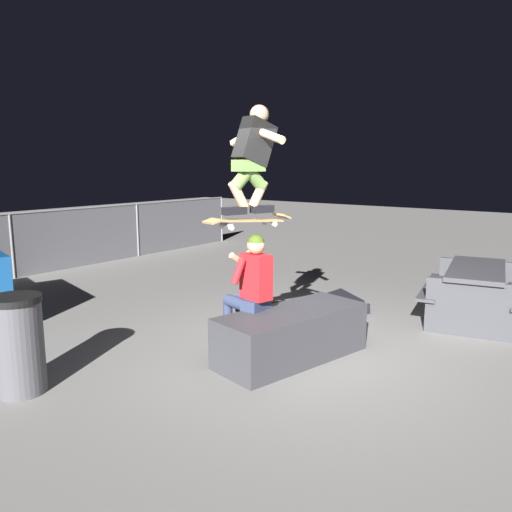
{
  "coord_description": "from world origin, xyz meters",
  "views": [
    {
      "loc": [
        -4.72,
        -2.9,
        2.14
      ],
      "look_at": [
        -0.39,
        0.38,
        1.15
      ],
      "focal_mm": 35.6,
      "sensor_mm": 36.0,
      "label": 1
    }
  ],
  "objects_px": {
    "skateboard": "(249,221)",
    "trash_bin": "(19,344)",
    "kicker_ramp": "(317,310)",
    "picnic_table_back": "(476,285)",
    "ledge_box_main": "(291,335)",
    "person_sitting_on_ledge": "(250,287)",
    "skater_airborne": "(253,154)"
  },
  "relations": [
    {
      "from": "skater_airborne",
      "to": "person_sitting_on_ledge",
      "type": "bearing_deg",
      "value": 52.43
    },
    {
      "from": "ledge_box_main",
      "to": "picnic_table_back",
      "type": "bearing_deg",
      "value": -24.74
    },
    {
      "from": "person_sitting_on_ledge",
      "to": "kicker_ramp",
      "type": "bearing_deg",
      "value": 6.31
    },
    {
      "from": "kicker_ramp",
      "to": "picnic_table_back",
      "type": "height_order",
      "value": "picnic_table_back"
    },
    {
      "from": "skateboard",
      "to": "kicker_ramp",
      "type": "height_order",
      "value": "skateboard"
    },
    {
      "from": "skater_airborne",
      "to": "ledge_box_main",
      "type": "bearing_deg",
      "value": -53.01
    },
    {
      "from": "kicker_ramp",
      "to": "skateboard",
      "type": "bearing_deg",
      "value": -171.26
    },
    {
      "from": "skater_airborne",
      "to": "picnic_table_back",
      "type": "xyz_separation_m",
      "value": [
        2.96,
        -1.58,
        -1.74
      ]
    },
    {
      "from": "picnic_table_back",
      "to": "skater_airborne",
      "type": "bearing_deg",
      "value": 151.81
    },
    {
      "from": "ledge_box_main",
      "to": "picnic_table_back",
      "type": "relative_size",
      "value": 0.91
    },
    {
      "from": "skateboard",
      "to": "trash_bin",
      "type": "distance_m",
      "value": 2.54
    },
    {
      "from": "picnic_table_back",
      "to": "skateboard",
      "type": "bearing_deg",
      "value": 152.0
    },
    {
      "from": "picnic_table_back",
      "to": "trash_bin",
      "type": "xyz_separation_m",
      "value": [
        -4.96,
        2.82,
        -0.03
      ]
    },
    {
      "from": "kicker_ramp",
      "to": "picnic_table_back",
      "type": "relative_size",
      "value": 0.73
    },
    {
      "from": "person_sitting_on_ledge",
      "to": "kicker_ramp",
      "type": "distance_m",
      "value": 2.0
    },
    {
      "from": "person_sitting_on_ledge",
      "to": "skater_airborne",
      "type": "bearing_deg",
      "value": -127.57
    },
    {
      "from": "skateboard",
      "to": "kicker_ramp",
      "type": "bearing_deg",
      "value": 8.74
    },
    {
      "from": "ledge_box_main",
      "to": "skateboard",
      "type": "height_order",
      "value": "skateboard"
    },
    {
      "from": "skater_airborne",
      "to": "skateboard",
      "type": "bearing_deg",
      "value": 163.47
    },
    {
      "from": "ledge_box_main",
      "to": "trash_bin",
      "type": "xyz_separation_m",
      "value": [
        -2.26,
        1.58,
        0.2
      ]
    },
    {
      "from": "skater_airborne",
      "to": "trash_bin",
      "type": "relative_size",
      "value": 1.19
    },
    {
      "from": "ledge_box_main",
      "to": "skater_airborne",
      "type": "distance_m",
      "value": 2.01
    },
    {
      "from": "skateboard",
      "to": "person_sitting_on_ledge",
      "type": "bearing_deg",
      "value": 35.1
    },
    {
      "from": "person_sitting_on_ledge",
      "to": "skateboard",
      "type": "relative_size",
      "value": 1.34
    },
    {
      "from": "ledge_box_main",
      "to": "person_sitting_on_ledge",
      "type": "relative_size",
      "value": 1.27
    },
    {
      "from": "person_sitting_on_ledge",
      "to": "trash_bin",
      "type": "relative_size",
      "value": 1.47
    },
    {
      "from": "skater_airborne",
      "to": "picnic_table_back",
      "type": "relative_size",
      "value": 0.58
    },
    {
      "from": "trash_bin",
      "to": "ledge_box_main",
      "type": "bearing_deg",
      "value": -34.9
    },
    {
      "from": "trash_bin",
      "to": "picnic_table_back",
      "type": "bearing_deg",
      "value": -29.62
    },
    {
      "from": "trash_bin",
      "to": "skateboard",
      "type": "bearing_deg",
      "value": -32.04
    },
    {
      "from": "skater_airborne",
      "to": "kicker_ramp",
      "type": "relative_size",
      "value": 0.79
    },
    {
      "from": "person_sitting_on_ledge",
      "to": "skateboard",
      "type": "xyz_separation_m",
      "value": [
        -0.15,
        -0.1,
        0.76
      ]
    }
  ]
}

